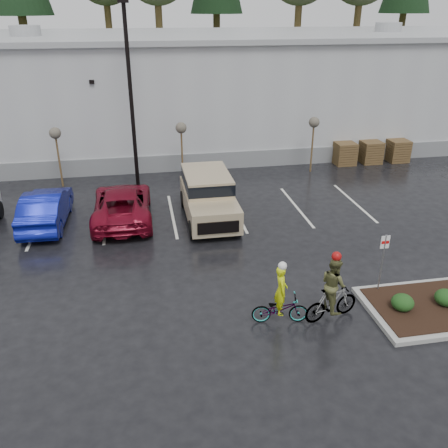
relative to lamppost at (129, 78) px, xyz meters
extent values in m
plane|color=black|center=(4.00, -12.00, -5.69)|extent=(120.00, 120.00, 0.00)
cube|color=#AAACAF|center=(4.00, 10.00, -2.19)|extent=(60.00, 15.00, 7.00)
cube|color=slate|center=(4.00, 2.45, -5.19)|extent=(60.00, 0.12, 1.00)
cube|color=#999B9E|center=(4.00, 10.00, 1.36)|extent=(60.50, 15.50, 0.30)
cube|color=#1F3A18|center=(4.00, 33.00, -2.69)|extent=(80.00, 25.00, 6.00)
cylinder|color=black|center=(0.00, 0.00, -1.19)|extent=(0.20, 0.20, 9.00)
cube|color=black|center=(0.00, 0.00, 3.41)|extent=(0.50, 1.00, 0.25)
cylinder|color=#523720|center=(-4.00, 1.00, -4.29)|extent=(0.10, 0.10, 2.80)
sphere|color=#534D42|center=(-4.00, 1.00, -2.79)|extent=(0.60, 0.60, 0.60)
cylinder|color=#523720|center=(2.50, 1.00, -4.29)|extent=(0.10, 0.10, 2.80)
sphere|color=#534D42|center=(2.50, 1.00, -2.79)|extent=(0.60, 0.60, 0.60)
cylinder|color=#523720|center=(10.00, 1.00, -4.29)|extent=(0.10, 0.10, 2.80)
sphere|color=#534D42|center=(10.00, 1.00, -2.79)|extent=(0.60, 0.60, 0.60)
cube|color=#523720|center=(12.50, 2.00, -5.01)|extent=(1.20, 1.20, 1.35)
cube|color=#523720|center=(14.20, 2.00, -5.01)|extent=(1.20, 1.20, 1.35)
cube|color=#523720|center=(16.00, 2.00, -5.01)|extent=(1.20, 1.20, 1.35)
ellipsoid|color=#1A3613|center=(8.00, -13.00, -5.27)|extent=(0.70, 0.70, 0.52)
ellipsoid|color=#1A3613|center=(9.50, -13.00, -5.27)|extent=(0.70, 0.70, 0.52)
cylinder|color=gray|center=(7.80, -11.80, -4.59)|extent=(0.05, 0.05, 2.20)
cube|color=white|center=(7.80, -11.80, -3.74)|extent=(0.30, 0.02, 0.45)
cube|color=red|center=(7.80, -11.81, -3.74)|extent=(0.26, 0.02, 0.10)
imported|color=#0D168F|center=(-4.02, -3.97, -4.90)|extent=(1.78, 4.81, 1.57)
imported|color=maroon|center=(-0.72, -4.05, -4.93)|extent=(2.57, 5.49, 1.52)
imported|color=#3F3F44|center=(4.09, -12.72, -5.23)|extent=(1.80, 0.84, 0.91)
imported|color=#C8DC0C|center=(4.09, -12.72, -4.54)|extent=(0.46, 0.63, 1.59)
sphere|color=silver|center=(4.09, -12.72, -3.72)|extent=(0.26, 0.26, 0.26)
imported|color=#3F3F44|center=(5.69, -12.83, -5.12)|extent=(1.87, 0.94, 1.12)
imported|color=#4D4F2A|center=(5.69, -12.83, -4.45)|extent=(0.66, 0.95, 1.77)
sphere|color=#990C0C|center=(5.69, -12.83, -3.49)|extent=(0.29, 0.29, 0.29)
camera|label=1|loc=(0.27, -24.24, 3.19)|focal=38.00mm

